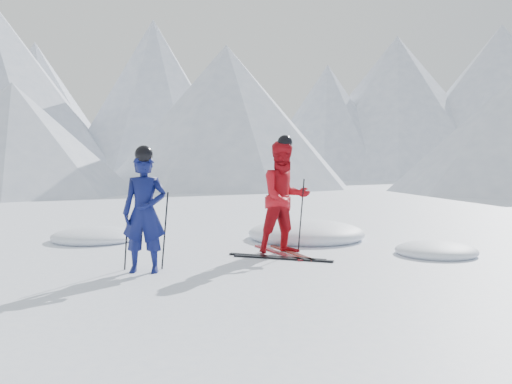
{
  "coord_description": "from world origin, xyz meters",
  "views": [
    {
      "loc": [
        -1.69,
        -8.63,
        1.61
      ],
      "look_at": [
        -1.8,
        0.5,
        1.1
      ],
      "focal_mm": 38.0,
      "sensor_mm": 36.0,
      "label": 1
    }
  ],
  "objects": [
    {
      "name": "skier_red",
      "position": [
        -1.31,
        0.83,
        0.98
      ],
      "size": [
        1.18,
        1.07,
        1.97
      ],
      "primitive_type": "imported",
      "rotation": [
        0.0,
        0.0,
        0.42
      ],
      "color": "#B30E17",
      "rests_on": "ground"
    },
    {
      "name": "skier_blue",
      "position": [
        -3.41,
        -0.83,
        0.87
      ],
      "size": [
        0.64,
        0.42,
        1.74
      ],
      "primitive_type": "imported",
      "rotation": [
        0.0,
        0.0,
        -0.01
      ],
      "color": "#0C134C",
      "rests_on": "ground"
    },
    {
      "name": "pole_red_right",
      "position": [
        -1.01,
        0.98,
        0.66
      ],
      "size": [
        0.13,
        0.09,
        1.31
      ],
      "primitive_type": "cylinder",
      "rotation": [
        -0.05,
        0.08,
        0.0
      ],
      "color": "black",
      "rests_on": "ground"
    },
    {
      "name": "pole_blue_right",
      "position": [
        -3.16,
        -0.58,
        0.58
      ],
      "size": [
        0.12,
        0.07,
        1.16
      ],
      "primitive_type": "cylinder",
      "rotation": [
        -0.04,
        0.08,
        0.0
      ],
      "color": "black",
      "rests_on": "ground"
    },
    {
      "name": "pole_red_left",
      "position": [
        -1.61,
        1.08,
        0.66
      ],
      "size": [
        0.13,
        0.1,
        1.31
      ],
      "primitive_type": "cylinder",
      "rotation": [
        0.06,
        0.08,
        0.0
      ],
      "color": "black",
      "rests_on": "ground"
    },
    {
      "name": "ski_worn_right",
      "position": [
        -1.19,
        0.83,
        0.01
      ],
      "size": [
        0.72,
        1.61,
        0.03
      ],
      "primitive_type": "cube",
      "rotation": [
        0.0,
        0.0,
        0.39
      ],
      "color": "black",
      "rests_on": "ground"
    },
    {
      "name": "ground",
      "position": [
        0.0,
        0.0,
        0.0
      ],
      "size": [
        160.0,
        160.0,
        0.0
      ],
      "primitive_type": "plane",
      "color": "white",
      "rests_on": "ground"
    },
    {
      "name": "ski_worn_left",
      "position": [
        -1.43,
        0.83,
        0.01
      ],
      "size": [
        0.83,
        1.57,
        0.03
      ],
      "primitive_type": "cube",
      "rotation": [
        0.0,
        0.0,
        0.46
      ],
      "color": "black",
      "rests_on": "ground"
    },
    {
      "name": "pole_blue_left",
      "position": [
        -3.71,
        -0.68,
        0.58
      ],
      "size": [
        0.12,
        0.08,
        1.16
      ],
      "primitive_type": "cylinder",
      "rotation": [
        0.05,
        0.08,
        0.0
      ],
      "color": "black",
      "rests_on": "ground"
    },
    {
      "name": "ski_loose_b",
      "position": [
        -1.36,
        0.23,
        0.01
      ],
      "size": [
        1.64,
        0.63,
        0.03
      ],
      "primitive_type": "cube",
      "rotation": [
        0.0,
        0.0,
        1.24
      ],
      "color": "black",
      "rests_on": "ground"
    },
    {
      "name": "ski_loose_a",
      "position": [
        -1.46,
        0.38,
        0.01
      ],
      "size": [
        1.62,
        0.69,
        0.03
      ],
      "primitive_type": "cube",
      "rotation": [
        0.0,
        0.0,
        1.21
      ],
      "color": "black",
      "rests_on": "ground"
    },
    {
      "name": "mountain_range",
      "position": [
        5.71,
        35.31,
        6.72
      ],
      "size": [
        106.15,
        62.94,
        15.53
      ],
      "color": "#B2BCD1",
      "rests_on": "ground"
    },
    {
      "name": "snow_lumps",
      "position": [
        -1.34,
        2.12,
        0.0
      ],
      "size": [
        9.2,
        5.44,
        0.53
      ],
      "color": "white",
      "rests_on": "ground"
    }
  ]
}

